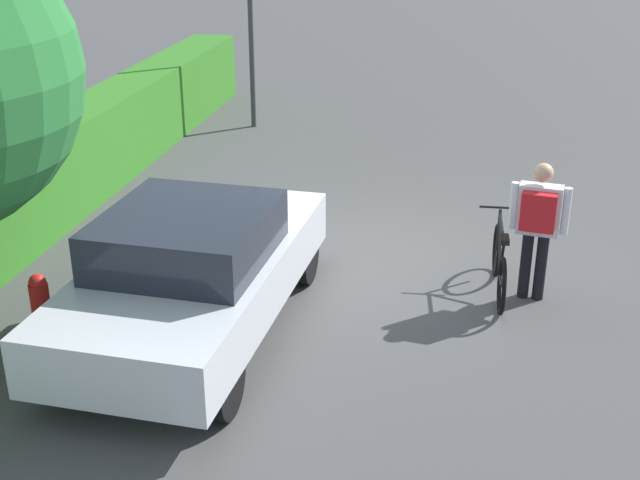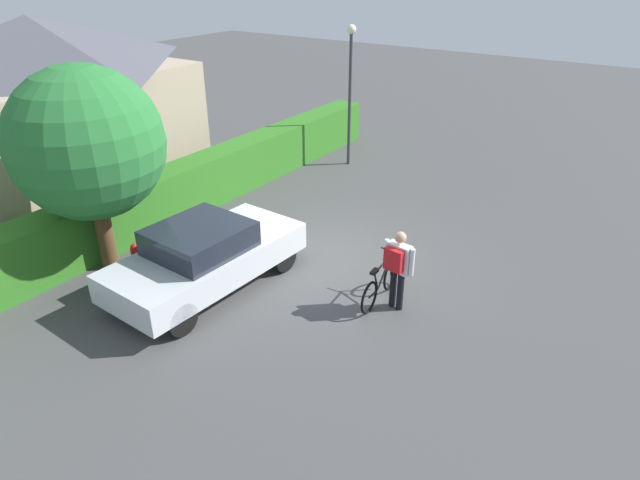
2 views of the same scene
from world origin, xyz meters
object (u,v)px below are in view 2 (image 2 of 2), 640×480
Objects in this scene: parked_car_near at (205,256)px; person_rider at (398,264)px; street_lamp at (350,77)px; tree_kerbside at (87,144)px; bicycle at (380,284)px; fire_hydrant at (137,260)px.

person_rider is at bearing -67.70° from parked_car_near.
tree_kerbside is (-8.66, 0.85, 0.02)m from street_lamp.
street_lamp is (6.52, 4.72, 2.41)m from bicycle.
fire_hydrant is (0.03, -0.90, -2.38)m from tree_kerbside.
street_lamp is 8.95m from fire_hydrant.
person_rider reaches higher than fire_hydrant.
tree_kerbside is at bearing 109.06° from person_rider.
bicycle is 8.40m from street_lamp.
tree_kerbside is at bearing 111.00° from bicycle.
fire_hydrant is (-2.02, 5.04, -0.58)m from person_rider.
bicycle is 1.00× the size of person_rider.
bicycle is at bearing -69.00° from tree_kerbside.
person_rider reaches higher than bicycle.
tree_kerbside reaches higher than fire_hydrant.
person_rider is 0.38× the size of street_lamp.
person_rider reaches higher than parked_car_near.
parked_car_near is at bearing 115.87° from bicycle.
parked_car_near is 2.60× the size of bicycle.
bicycle is 0.38× the size of street_lamp.
street_lamp is at bearing 0.33° from fire_hydrant.
tree_kerbside reaches higher than person_rider.
street_lamp is 8.71m from tree_kerbside.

